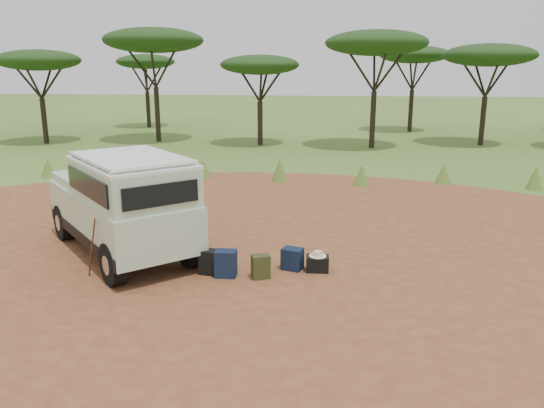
# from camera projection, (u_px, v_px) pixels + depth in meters

# --- Properties ---
(ground) EXTENTS (140.00, 140.00, 0.00)m
(ground) POSITION_uv_depth(u_px,v_px,m) (239.00, 267.00, 11.35)
(ground) COLOR #476A25
(ground) RESTS_ON ground
(dirt_clearing) EXTENTS (23.00, 23.00, 0.01)m
(dirt_clearing) POSITION_uv_depth(u_px,v_px,m) (239.00, 267.00, 11.35)
(dirt_clearing) COLOR #995832
(dirt_clearing) RESTS_ON ground
(grass_fringe) EXTENTS (36.60, 1.60, 0.90)m
(grass_fringe) POSITION_uv_depth(u_px,v_px,m) (282.00, 172.00, 19.58)
(grass_fringe) COLOR #476A25
(grass_fringe) RESTS_ON ground
(acacia_treeline) EXTENTS (46.70, 13.20, 6.26)m
(acacia_treeline) POSITION_uv_depth(u_px,v_px,m) (313.00, 53.00, 29.10)
(acacia_treeline) COLOR black
(acacia_treeline) RESTS_ON ground
(safari_vehicle) EXTENTS (4.63, 4.85, 2.36)m
(safari_vehicle) POSITION_uv_depth(u_px,v_px,m) (123.00, 206.00, 11.87)
(safari_vehicle) COLOR #B7D3B4
(safari_vehicle) RESTS_ON ground
(walking_staff) EXTENTS (0.38, 0.25, 1.30)m
(walking_staff) POSITION_uv_depth(u_px,v_px,m) (92.00, 248.00, 10.57)
(walking_staff) COLOR brown
(walking_staff) RESTS_ON ground
(backpack_black) EXTENTS (0.42, 0.34, 0.52)m
(backpack_black) POSITION_uv_depth(u_px,v_px,m) (209.00, 262.00, 10.91)
(backpack_black) COLOR black
(backpack_black) RESTS_ON ground
(backpack_navy) EXTENTS (0.43, 0.31, 0.56)m
(backpack_navy) POSITION_uv_depth(u_px,v_px,m) (226.00, 264.00, 10.76)
(backpack_navy) COLOR #111F36
(backpack_navy) RESTS_ON ground
(backpack_olive) EXTENTS (0.43, 0.37, 0.49)m
(backpack_olive) POSITION_uv_depth(u_px,v_px,m) (261.00, 267.00, 10.69)
(backpack_olive) COLOR #2E3A1B
(backpack_olive) RESTS_ON ground
(duffel_navy) EXTENTS (0.49, 0.43, 0.47)m
(duffel_navy) POSITION_uv_depth(u_px,v_px,m) (292.00, 259.00, 11.16)
(duffel_navy) COLOR #111F36
(duffel_navy) RESTS_ON ground
(hard_case) EXTENTS (0.48, 0.35, 0.33)m
(hard_case) POSITION_uv_depth(u_px,v_px,m) (317.00, 264.00, 11.08)
(hard_case) COLOR black
(hard_case) RESTS_ON ground
(stuff_sack) EXTENTS (0.31, 0.31, 0.30)m
(stuff_sack) POSITION_uv_depth(u_px,v_px,m) (216.00, 267.00, 10.94)
(stuff_sack) COLOR black
(stuff_sack) RESTS_ON ground
(safari_hat) EXTENTS (0.37, 0.37, 0.11)m
(safari_hat) POSITION_uv_depth(u_px,v_px,m) (318.00, 254.00, 11.03)
(safari_hat) COLOR beige
(safari_hat) RESTS_ON hard_case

